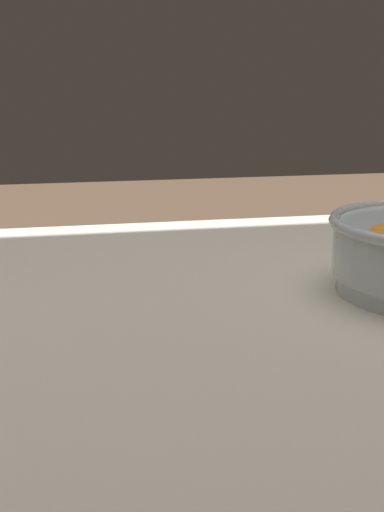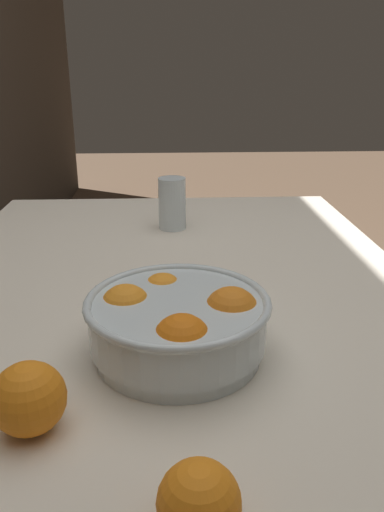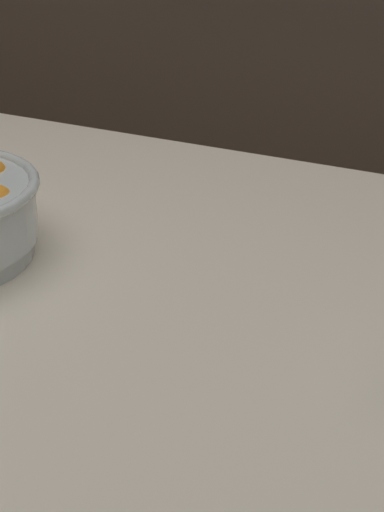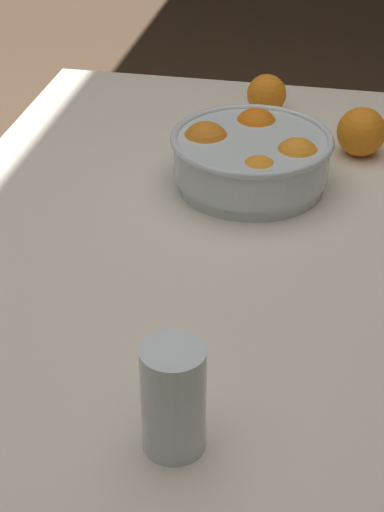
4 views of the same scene
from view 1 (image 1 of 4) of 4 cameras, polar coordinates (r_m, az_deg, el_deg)
name	(u,v)px [view 1 (image 1 of 4)]	position (r m, az deg, el deg)	size (l,w,h in m)	color
dining_table	(256,373)	(0.81, 5.13, -9.32)	(1.31, 0.94, 0.76)	beige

